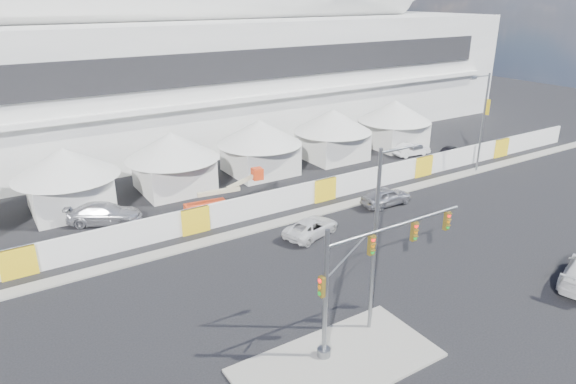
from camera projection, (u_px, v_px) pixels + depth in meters
ground at (387, 298)px, 30.39m from camera, size 160.00×160.00×0.00m
median_island at (337, 363)px, 25.01m from camera, size 10.00×5.00×0.15m
far_curb at (451, 177)px, 50.21m from camera, size 80.00×1.20×0.12m
stadium at (215, 57)px, 63.97m from camera, size 80.00×24.80×21.98m
tent_row at (218, 149)px, 48.38m from camera, size 53.40×8.40×5.40m
hoarding_fence at (324, 190)px, 44.44m from camera, size 70.00×0.25×2.00m
scaffold_tower at (451, 68)px, 79.54m from camera, size 4.40×4.40×12.00m
sedan_silver at (386, 196)px, 43.51m from camera, size 1.90×4.63×1.57m
pickup_curb at (311, 227)px, 38.08m from camera, size 3.51×5.19×1.32m
lot_car_a at (412, 149)px, 56.91m from camera, size 1.87×4.40×1.41m
lot_car_b at (450, 151)px, 56.42m from camera, size 2.79×4.27×1.35m
lot_car_c at (104, 213)px, 40.07m from camera, size 4.70×6.08×1.64m
traffic_mast at (358, 277)px, 24.98m from camera, size 8.99×0.67×6.89m
streetlight_median at (380, 229)px, 25.65m from camera, size 2.76×0.28×9.97m
streetlight_curb at (482, 116)px, 49.88m from camera, size 2.91×0.66×9.85m
boom_lift at (213, 203)px, 41.75m from camera, size 6.75×1.90×3.38m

